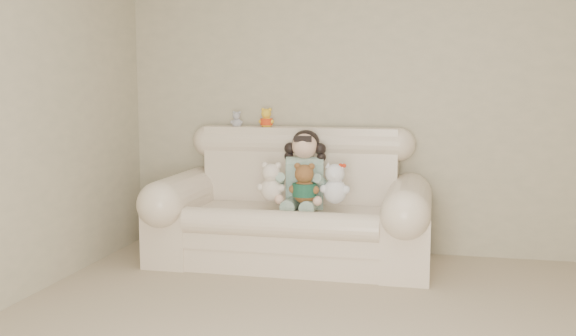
% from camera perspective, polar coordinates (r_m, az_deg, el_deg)
% --- Properties ---
extents(wall_back, '(4.50, 0.00, 4.50)m').
position_cam_1_polar(wall_back, '(5.29, 9.66, 6.50)').
color(wall_back, tan).
rests_on(wall_back, ground).
extents(sofa, '(2.10, 0.95, 1.03)m').
position_cam_1_polar(sofa, '(4.96, 0.25, -2.55)').
color(sofa, beige).
rests_on(sofa, floor).
extents(seated_child, '(0.44, 0.51, 0.61)m').
position_cam_1_polar(seated_child, '(4.99, 1.48, -0.05)').
color(seated_child, '#2C694A').
rests_on(seated_child, sofa).
extents(brown_teddy, '(0.23, 0.18, 0.35)m').
position_cam_1_polar(brown_teddy, '(4.76, 1.45, -1.02)').
color(brown_teddy, brown).
rests_on(brown_teddy, sofa).
extents(white_cat, '(0.24, 0.19, 0.36)m').
position_cam_1_polar(white_cat, '(4.77, 4.16, -0.98)').
color(white_cat, silver).
rests_on(white_cat, sofa).
extents(cream_teddy, '(0.25, 0.21, 0.34)m').
position_cam_1_polar(cream_teddy, '(4.86, -1.46, -0.89)').
color(cream_teddy, white).
rests_on(cream_teddy, sofa).
extents(yellow_mini_bear, '(0.15, 0.13, 0.20)m').
position_cam_1_polar(yellow_mini_bear, '(5.30, -1.90, 4.54)').
color(yellow_mini_bear, yellow).
rests_on(yellow_mini_bear, sofa).
extents(grey_mini_plush, '(0.11, 0.09, 0.17)m').
position_cam_1_polar(grey_mini_plush, '(5.37, -4.51, 4.38)').
color(grey_mini_plush, '#B1B0B7').
rests_on(grey_mini_plush, sofa).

